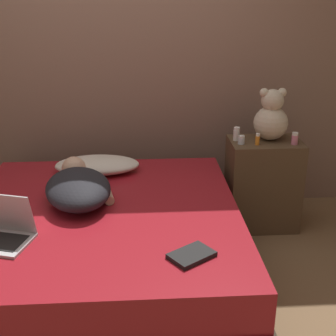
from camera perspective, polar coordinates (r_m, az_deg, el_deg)
name	(u,v)px	position (r m, az deg, el deg)	size (l,w,h in m)	color
ground_plane	(107,280)	(3.15, -7.43, -13.43)	(12.00, 12.00, 0.00)	brown
wall_back	(108,52)	(3.80, -7.36, 13.88)	(8.00, 0.06, 2.60)	#846656
bed	(105,247)	(3.01, -7.66, -9.51)	(1.70, 1.80, 0.51)	#2D2319
nightstand	(262,184)	(3.69, 11.43, -1.91)	(0.53, 0.37, 0.70)	brown
pillow	(97,165)	(3.45, -8.63, 0.36)	(0.61, 0.33, 0.11)	beige
person_lying	(78,186)	(3.02, -10.88, -2.23)	(0.51, 0.78, 0.18)	black
laptop	(3,231)	(2.67, -19.49, -7.26)	(0.37, 0.33, 0.26)	silver
teddy_bear	(271,118)	(3.57, 12.46, 6.02)	(0.25, 0.25, 0.39)	beige
bottle_orange	(258,139)	(3.46, 10.86, 3.46)	(0.03, 0.03, 0.09)	orange
bottle_white	(237,134)	(3.54, 8.36, 4.14)	(0.05, 0.05, 0.10)	white
bottle_clear	(241,140)	(3.46, 8.94, 3.41)	(0.05, 0.05, 0.06)	silver
bottle_pink	(295,139)	(3.53, 15.19, 3.48)	(0.05, 0.05, 0.09)	pink
book	(192,255)	(2.40, 2.89, -10.55)	(0.27, 0.25, 0.02)	black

